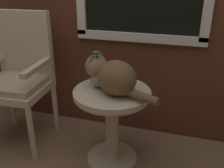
{
  "coord_description": "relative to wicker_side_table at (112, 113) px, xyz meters",
  "views": [
    {
      "loc": [
        0.69,
        -1.35,
        1.35
      ],
      "look_at": [
        0.24,
        0.18,
        0.65
      ],
      "focal_mm": 40.8,
      "sensor_mm": 36.0,
      "label": 1
    }
  ],
  "objects": [
    {
      "name": "wicker_side_table",
      "position": [
        0.0,
        0.0,
        0.0
      ],
      "size": [
        0.54,
        0.54,
        0.6
      ],
      "color": "beige",
      "rests_on": "ground_plane"
    },
    {
      "name": "wicker_chair",
      "position": [
        -0.83,
        0.12,
        0.17
      ],
      "size": [
        0.51,
        0.48,
        1.08
      ],
      "color": "beige",
      "rests_on": "ground_plane"
    },
    {
      "name": "cat",
      "position": [
        0.02,
        -0.03,
        0.3
      ],
      "size": [
        0.55,
        0.32,
        0.26
      ],
      "color": "brown",
      "rests_on": "wicker_side_table"
    },
    {
      "name": "pewter_vase_with_ivy",
      "position": [
        -0.1,
        0.02,
        0.26
      ],
      "size": [
        0.11,
        0.11,
        0.27
      ],
      "color": "gray",
      "rests_on": "wicker_side_table"
    }
  ]
}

